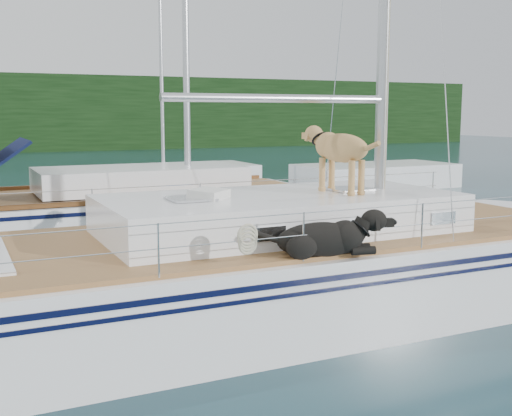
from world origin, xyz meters
TOP-DOWN VIEW (x-y plane):
  - ground at (0.00, 0.00)m, footprint 120.00×120.00m
  - main_sailboat at (0.11, -0.01)m, footprint 12.00×3.96m
  - neighbor_sailboat at (-0.58, 6.65)m, footprint 11.00×3.50m
  - bg_boat_center at (4.00, 16.00)m, footprint 7.20×3.00m
  - bg_boat_east at (12.00, 13.00)m, footprint 6.40×3.00m

SIDE VIEW (x-z plane):
  - ground at x=0.00m, z-range 0.00..0.00m
  - bg_boat_center at x=4.00m, z-range -5.37..6.28m
  - bg_boat_east at x=12.00m, z-range -5.37..6.28m
  - neighbor_sailboat at x=-0.58m, z-range -6.02..7.28m
  - main_sailboat at x=0.11m, z-range -6.32..7.69m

